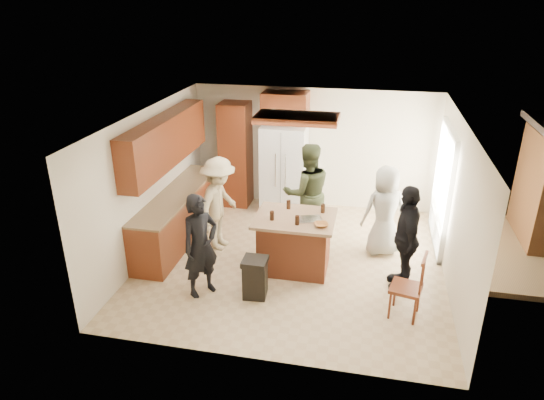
% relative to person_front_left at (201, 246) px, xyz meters
% --- Properties ---
extents(person_front_left, '(0.70, 0.73, 1.61)m').
position_rel_person_front_left_xyz_m(person_front_left, '(0.00, 0.00, 0.00)').
color(person_front_left, black).
rests_on(person_front_left, ground).
extents(person_behind_left, '(1.04, 0.85, 1.84)m').
position_rel_person_front_left_xyz_m(person_behind_left, '(1.29, 2.07, 0.12)').
color(person_behind_left, '#2E361F').
rests_on(person_behind_left, ground).
extents(person_behind_right, '(0.92, 0.77, 1.60)m').
position_rel_person_front_left_xyz_m(person_behind_right, '(2.67, 1.83, -0.01)').
color(person_behind_right, gray).
rests_on(person_behind_right, ground).
extents(person_side_right, '(0.58, 1.02, 1.68)m').
position_rel_person_front_left_xyz_m(person_side_right, '(2.97, 0.82, 0.03)').
color(person_side_right, black).
rests_on(person_side_right, ground).
extents(person_counter, '(0.68, 1.16, 1.69)m').
position_rel_person_front_left_xyz_m(person_counter, '(-0.17, 1.44, 0.04)').
color(person_counter, tan).
rests_on(person_counter, ground).
extents(left_cabinetry, '(0.64, 3.00, 2.30)m').
position_rel_person_front_left_xyz_m(left_cabinetry, '(-1.06, 1.62, 0.15)').
color(left_cabinetry, maroon).
rests_on(left_cabinetry, ground).
extents(back_wall_units, '(1.80, 0.60, 2.45)m').
position_rel_person_front_left_xyz_m(back_wall_units, '(-0.15, 3.42, 0.57)').
color(back_wall_units, maroon).
rests_on(back_wall_units, ground).
extents(refrigerator, '(0.90, 0.76, 1.80)m').
position_rel_person_front_left_xyz_m(refrigerator, '(0.63, 3.34, 0.09)').
color(refrigerator, white).
rests_on(refrigerator, ground).
extents(kitchen_island, '(1.28, 1.03, 0.93)m').
position_rel_person_front_left_xyz_m(kitchen_island, '(1.25, 1.01, -0.33)').
color(kitchen_island, '#994427').
rests_on(kitchen_island, ground).
extents(island_items, '(0.96, 0.72, 0.15)m').
position_rel_person_front_left_xyz_m(island_items, '(1.46, 0.92, 0.17)').
color(island_items, silver).
rests_on(island_items, kitchen_island).
extents(trash_bin, '(0.37, 0.37, 0.63)m').
position_rel_person_front_left_xyz_m(trash_bin, '(0.80, 0.07, -0.49)').
color(trash_bin, black).
rests_on(trash_bin, ground).
extents(spindle_chair, '(0.50, 0.50, 0.99)m').
position_rel_person_front_left_xyz_m(spindle_chair, '(3.01, 0.03, -0.35)').
color(spindle_chair, maroon).
rests_on(spindle_chair, ground).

